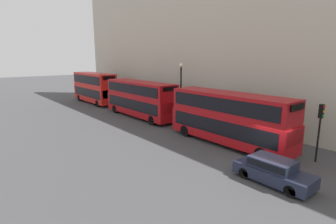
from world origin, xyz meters
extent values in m
plane|color=#424244|center=(0.00, 0.00, 0.00)|extent=(200.00, 200.00, 0.00)
cube|color=beige|center=(7.00, 0.00, 9.43)|extent=(1.00, 80.00, 18.85)
cube|color=#A80F14|center=(1.60, 4.47, 1.39)|extent=(2.55, 10.71, 2.07)
cube|color=#A80F14|center=(1.60, 4.47, 3.30)|extent=(2.50, 10.50, 1.76)
cube|color=black|center=(1.60, 4.47, 1.63)|extent=(2.59, 9.86, 1.16)
cube|color=black|center=(1.60, 4.47, 3.39)|extent=(2.59, 9.86, 1.06)
cube|color=black|center=(1.60, -0.86, 1.80)|extent=(2.17, 0.06, 1.04)
cube|color=black|center=(1.60, -0.86, 3.83)|extent=(1.78, 0.06, 0.42)
cylinder|color=black|center=(0.48, 0.71, 0.50)|extent=(0.30, 1.00, 1.00)
cylinder|color=black|center=(2.73, 0.71, 0.50)|extent=(0.30, 1.00, 1.00)
cylinder|color=black|center=(0.48, 8.22, 0.50)|extent=(0.30, 1.00, 1.00)
cylinder|color=black|center=(2.73, 8.22, 0.50)|extent=(0.30, 1.00, 1.00)
cube|color=#A80F14|center=(1.60, 17.30, 1.41)|extent=(2.55, 11.20, 2.12)
cube|color=#A80F14|center=(1.60, 17.30, 3.33)|extent=(2.50, 10.98, 1.71)
cube|color=black|center=(1.60, 17.30, 1.67)|extent=(2.59, 10.31, 1.19)
cube|color=black|center=(1.60, 17.30, 3.41)|extent=(2.59, 10.31, 1.03)
cube|color=black|center=(1.60, 11.73, 1.84)|extent=(2.17, 0.06, 1.06)
cube|color=black|center=(1.60, 11.73, 3.84)|extent=(1.78, 0.06, 0.41)
cylinder|color=black|center=(0.48, 13.30, 0.50)|extent=(0.30, 1.00, 1.00)
cylinder|color=black|center=(2.73, 13.30, 0.50)|extent=(0.30, 1.00, 1.00)
cylinder|color=black|center=(0.48, 21.30, 0.50)|extent=(0.30, 1.00, 1.00)
cylinder|color=black|center=(2.73, 21.30, 0.50)|extent=(0.30, 1.00, 1.00)
cube|color=red|center=(1.60, 29.95, 1.46)|extent=(2.55, 10.20, 2.23)
cube|color=red|center=(1.60, 29.95, 3.57)|extent=(2.50, 10.00, 1.99)
cube|color=black|center=(1.60, 29.95, 1.73)|extent=(2.59, 9.38, 1.25)
cube|color=black|center=(1.60, 29.95, 3.67)|extent=(2.59, 9.38, 1.19)
cube|color=black|center=(1.60, 24.88, 1.91)|extent=(2.17, 0.06, 1.11)
cube|color=black|center=(1.60, 24.88, 4.17)|extent=(1.78, 0.06, 0.48)
cylinder|color=black|center=(0.48, 26.45, 0.50)|extent=(0.30, 1.00, 1.00)
cylinder|color=black|center=(2.73, 26.45, 0.50)|extent=(0.30, 1.00, 1.00)
cylinder|color=black|center=(0.48, 33.45, 0.50)|extent=(0.30, 1.00, 1.00)
cylinder|color=black|center=(2.73, 33.45, 0.50)|extent=(0.30, 1.00, 1.00)
cube|color=#1E2338|center=(-1.80, -1.41, 0.52)|extent=(1.76, 4.24, 0.68)
cube|color=#1E2338|center=(-1.80, -1.30, 1.13)|extent=(1.55, 2.33, 0.56)
cube|color=black|center=(-1.80, -1.30, 1.16)|extent=(1.58, 2.21, 0.36)
cylinder|color=black|center=(-2.57, -2.76, 0.32)|extent=(0.22, 0.64, 0.64)
cylinder|color=black|center=(-1.03, -2.76, 0.32)|extent=(0.22, 0.64, 0.64)
cylinder|color=black|center=(-2.57, -0.05, 0.32)|extent=(0.22, 0.64, 0.64)
cylinder|color=black|center=(-1.03, -0.05, 0.32)|extent=(0.22, 0.64, 0.64)
cylinder|color=black|center=(3.26, -1.64, 1.52)|extent=(0.12, 0.12, 3.03)
cube|color=black|center=(3.26, -1.64, 3.48)|extent=(0.30, 0.26, 0.90)
sphere|color=red|center=(3.26, -1.78, 3.78)|extent=(0.18, 0.18, 0.18)
sphere|color=gold|center=(3.26, -1.78, 3.48)|extent=(0.18, 0.18, 0.18)
sphere|color=green|center=(3.26, -1.78, 3.18)|extent=(0.18, 0.18, 0.18)
cylinder|color=black|center=(3.47, 12.21, 2.93)|extent=(0.18, 0.18, 5.87)
sphere|color=beige|center=(3.47, 12.21, 6.09)|extent=(0.44, 0.44, 0.44)
cylinder|color=#26262D|center=(3.90, 16.42, 0.69)|extent=(0.36, 0.36, 1.39)
sphere|color=tan|center=(3.90, 16.42, 1.50)|extent=(0.22, 0.22, 0.22)
camera|label=1|loc=(-14.94, -8.21, 6.89)|focal=28.00mm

